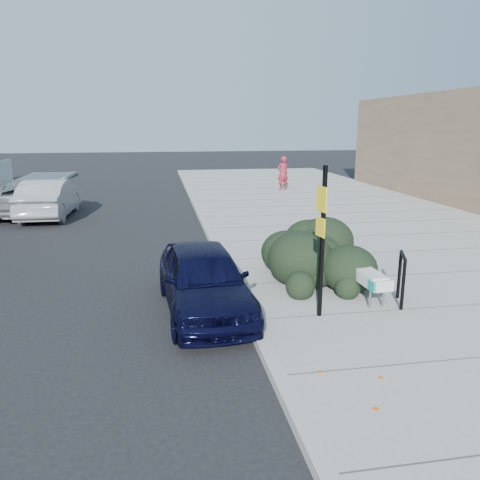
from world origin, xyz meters
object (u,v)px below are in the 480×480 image
object	(u,v)px
wagon_silver	(50,198)
sign_post	(322,234)
bench	(359,271)
pedestrian	(283,173)
suv_silver	(32,197)
sedan_navy	(204,279)
bike_rack	(402,274)

from	to	relation	value
wagon_silver	sign_post	bearing A→B (deg)	122.48
bench	pedestrian	bearing A→B (deg)	78.43
suv_silver	pedestrian	xyz separation A→B (m)	(12.03, 4.55, 0.35)
bench	sign_post	distance (m)	1.92
wagon_silver	suv_silver	bearing A→B (deg)	-40.09
sign_post	bench	bearing A→B (deg)	28.20
bench	wagon_silver	bearing A→B (deg)	125.50
bench	sedan_navy	xyz separation A→B (m)	(-3.30, -0.04, 0.03)
bench	sign_post	world-z (taller)	sign_post
sign_post	suv_silver	distance (m)	15.14
sign_post	sedan_navy	xyz separation A→B (m)	(-2.07, 0.96, -1.06)
bench	wagon_silver	world-z (taller)	wagon_silver
bike_rack	suv_silver	world-z (taller)	suv_silver
wagon_silver	pedestrian	distance (m)	12.36
pedestrian	suv_silver	bearing A→B (deg)	3.81
wagon_silver	bench	bearing A→B (deg)	128.98
bike_rack	wagon_silver	distance (m)	14.77
wagon_silver	pedestrian	size ratio (longest dim) A/B	2.55
bench	bike_rack	distance (m)	0.91
wagon_silver	pedestrian	xyz separation A→B (m)	(11.16, 5.31, 0.30)
bench	sedan_navy	distance (m)	3.30
suv_silver	pedestrian	size ratio (longest dim) A/B	2.81
bike_rack	sign_post	distance (m)	2.08
pedestrian	sedan_navy	bearing A→B (deg)	53.05
sign_post	pedestrian	xyz separation A→B (m)	(3.89, 17.28, -0.67)
wagon_silver	pedestrian	bearing A→B (deg)	-153.34
sedan_navy	pedestrian	world-z (taller)	pedestrian
sedan_navy	pedestrian	distance (m)	17.37
bench	sign_post	bearing A→B (deg)	-143.01
pedestrian	bench	bearing A→B (deg)	63.82
bike_rack	bench	bearing A→B (deg)	152.57
sign_post	bike_rack	bearing A→B (deg)	-1.25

